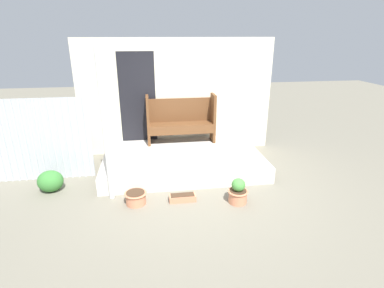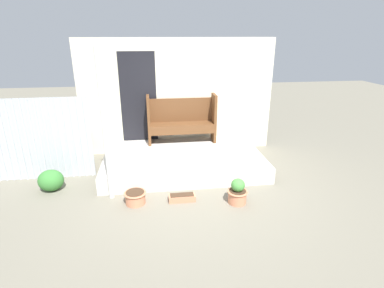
% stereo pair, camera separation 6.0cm
% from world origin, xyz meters
% --- Properties ---
extents(ground_plane, '(24.00, 24.00, 0.00)m').
position_xyz_m(ground_plane, '(0.00, 0.00, 0.00)').
color(ground_plane, '#706B5B').
extents(porch_slab, '(3.24, 2.00, 0.31)m').
position_xyz_m(porch_slab, '(-0.08, 1.00, 0.16)').
color(porch_slab, beige).
rests_on(porch_slab, ground_plane).
extents(house_wall, '(4.44, 0.08, 2.60)m').
position_xyz_m(house_wall, '(-0.12, 2.03, 1.30)').
color(house_wall, beige).
rests_on(house_wall, ground_plane).
extents(fence_corrugated, '(2.71, 0.05, 1.59)m').
position_xyz_m(fence_corrugated, '(-3.21, 0.87, 0.80)').
color(fence_corrugated, '#ADB2B7').
rests_on(fence_corrugated, ground_plane).
extents(support_post, '(0.08, 0.08, 2.50)m').
position_xyz_m(support_post, '(-1.44, -0.07, 1.25)').
color(support_post, white).
rests_on(support_post, ground_plane).
extents(bench, '(1.53, 0.40, 1.10)m').
position_xyz_m(bench, '(-0.03, 1.76, 0.87)').
color(bench, brown).
rests_on(bench, porch_slab).
extents(flower_pot_left, '(0.37, 0.37, 0.21)m').
position_xyz_m(flower_pot_left, '(-1.02, -0.32, 0.12)').
color(flower_pot_left, tan).
rests_on(flower_pot_left, ground_plane).
extents(flower_pot_middle, '(0.35, 0.35, 0.44)m').
position_xyz_m(flower_pot_middle, '(0.67, -0.53, 0.19)').
color(flower_pot_middle, tan).
rests_on(flower_pot_middle, ground_plane).
extents(planter_box_rect, '(0.45, 0.17, 0.12)m').
position_xyz_m(planter_box_rect, '(-0.25, -0.35, 0.06)').
color(planter_box_rect, tan).
rests_on(planter_box_rect, ground_plane).
extents(shrub_by_fence, '(0.44, 0.40, 0.39)m').
position_xyz_m(shrub_by_fence, '(-2.54, 0.34, 0.19)').
color(shrub_by_fence, '#387A33').
rests_on(shrub_by_fence, ground_plane).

